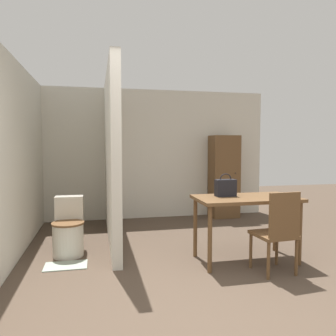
{
  "coord_description": "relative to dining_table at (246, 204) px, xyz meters",
  "views": [
    {
      "loc": [
        -0.95,
        -2.4,
        1.43
      ],
      "look_at": [
        -0.02,
        1.82,
        1.13
      ],
      "focal_mm": 35.0,
      "sensor_mm": 36.0,
      "label": 1
    }
  ],
  "objects": [
    {
      "name": "ground_plane",
      "position": [
        -0.84,
        -1.27,
        -0.7
      ],
      "size": [
        16.0,
        16.0,
        0.0
      ],
      "primitive_type": "plane",
      "color": "#4C3D30"
    },
    {
      "name": "bath_mat",
      "position": [
        -2.16,
        0.27,
        -0.7
      ],
      "size": [
        0.49,
        0.3,
        0.01
      ],
      "color": "#99A899",
      "rests_on": "ground_plane"
    },
    {
      "name": "wooden_chair",
      "position": [
        0.15,
        -0.47,
        -0.21
      ],
      "size": [
        0.44,
        0.44,
        0.93
      ],
      "rotation": [
        0.0,
        0.0,
        0.08
      ],
      "color": "brown",
      "rests_on": "ground_plane"
    },
    {
      "name": "toilet",
      "position": [
        -2.16,
        0.71,
        -0.4
      ],
      "size": [
        0.41,
        0.56,
        0.74
      ],
      "color": "silver",
      "rests_on": "ground_plane"
    },
    {
      "name": "wall_left",
      "position": [
        -2.81,
        0.69,
        0.55
      ],
      "size": [
        0.12,
        4.92,
        2.5
      ],
      "color": "beige",
      "rests_on": "ground_plane"
    },
    {
      "name": "partition_wall",
      "position": [
        -1.57,
        1.33,
        0.55
      ],
      "size": [
        0.12,
        2.64,
        2.5
      ],
      "color": "beige",
      "rests_on": "ground_plane"
    },
    {
      "name": "handbag",
      "position": [
        -0.23,
        0.09,
        0.2
      ],
      "size": [
        0.25,
        0.12,
        0.28
      ],
      "color": "black",
      "rests_on": "dining_table"
    },
    {
      "name": "wooden_cabinet",
      "position": [
        0.68,
        2.41,
        0.11
      ],
      "size": [
        0.53,
        0.46,
        1.62
      ],
      "color": "brown",
      "rests_on": "ground_plane"
    },
    {
      "name": "wall_back",
      "position": [
        -0.84,
        2.71,
        0.55
      ],
      "size": [
        4.83,
        0.12,
        2.5
      ],
      "color": "beige",
      "rests_on": "ground_plane"
    },
    {
      "name": "dining_table",
      "position": [
        0.0,
        0.0,
        0.0
      ],
      "size": [
        1.25,
        0.67,
        0.8
      ],
      "color": "brown",
      "rests_on": "ground_plane"
    }
  ]
}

